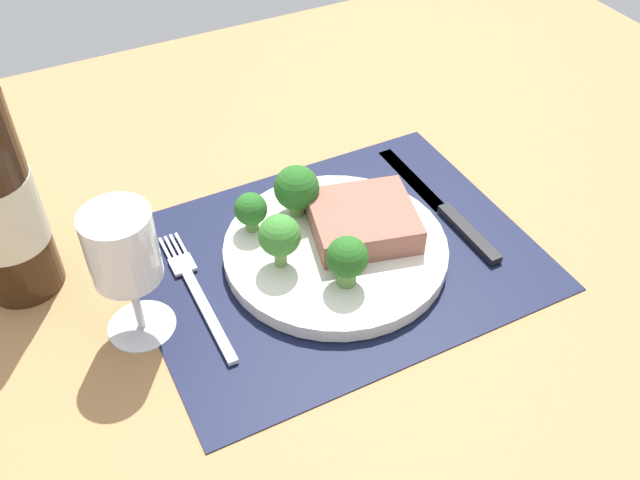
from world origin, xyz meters
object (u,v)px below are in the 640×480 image
Objects in this scene: plate at (335,250)px; knife at (446,210)px; steak at (363,221)px; fork at (197,292)px; wine_glass at (123,254)px.

knife is (14.48, 0.53, -0.50)cm from plate.
steak is (3.53, 0.55, 2.30)cm from plate.
knife is (29.52, -0.89, 0.05)cm from fork.
knife is at bearing 2.10° from plate.
wine_glass is at bearing -178.95° from steak.
steak is 25.51cm from wine_glass.
steak is 0.56× the size of fork.
steak is at bearing -1.19° from fork.
knife reaches higher than fork.
fork is at bearing 12.19° from wine_glass.
plate is 22.86cm from wine_glass.
plate is 4.25cm from steak.
plate is at bearing -0.26° from wine_glass.
wine_glass is (-6.14, -1.33, 9.16)cm from fork.
wine_glass reaches higher than steak.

